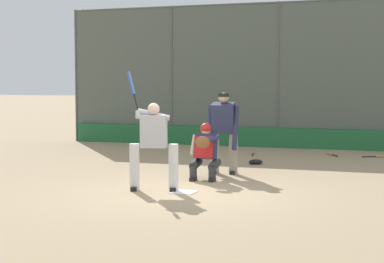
{
  "coord_description": "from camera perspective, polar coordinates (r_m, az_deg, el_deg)",
  "views": [
    {
      "loc": [
        -3.93,
        10.99,
        2.01
      ],
      "look_at": [
        0.18,
        -1.0,
        1.05
      ],
      "focal_mm": 60.0,
      "sensor_mm": 36.0,
      "label": 1
    }
  ],
  "objects": [
    {
      "name": "spare_bat_near_backstop",
      "position": [
        18.08,
        16.5,
        -2.12
      ],
      "size": [
        0.78,
        0.55,
        0.07
      ],
      "rotation": [
        0.0,
        0.0,
        3.73
      ],
      "color": "black",
      "rests_on": "ground_plane"
    },
    {
      "name": "fielding_glove_on_dirt",
      "position": [
        15.97,
        5.66,
        -2.7
      ],
      "size": [
        0.34,
        0.26,
        0.12
      ],
      "color": "black",
      "rests_on": "ground_plane"
    },
    {
      "name": "batter_at_plate",
      "position": [
        11.94,
        -3.46,
        -1.03
      ],
      "size": [
        1.13,
        0.57,
        2.23
      ],
      "rotation": [
        0.0,
        0.0,
        0.24
      ],
      "color": "silver",
      "rests_on": "ground_plane"
    },
    {
      "name": "padding_wall",
      "position": [
        20.11,
        7.56,
        -0.55
      ],
      "size": [
        13.86,
        0.18,
        0.62
      ],
      "primitive_type": "cube",
      "color": "#236638",
      "rests_on": "ground_plane"
    },
    {
      "name": "umpire_home",
      "position": [
        14.14,
        2.83,
        0.11
      ],
      "size": [
        0.73,
        0.46,
        1.8
      ],
      "rotation": [
        0.0,
        0.0,
        0.04
      ],
      "color": "gray",
      "rests_on": "ground_plane"
    },
    {
      "name": "spare_bat_by_padding",
      "position": [
        18.21,
        5.45,
        -1.91
      ],
      "size": [
        0.23,
        0.84,
        0.07
      ],
      "rotation": [
        0.0,
        0.0,
        4.92
      ],
      "color": "black",
      "rests_on": "ground_plane"
    },
    {
      "name": "home_plate_marker",
      "position": [
        11.84,
        -0.77,
        -5.41
      ],
      "size": [
        0.43,
        0.43,
        0.01
      ],
      "primitive_type": "cube",
      "color": "white",
      "rests_on": "ground_plane"
    },
    {
      "name": "backstop_fence",
      "position": [
        20.14,
        7.68,
        5.26
      ],
      "size": [
        14.22,
        0.08,
        4.51
      ],
      "color": "#515651",
      "rests_on": "ground_plane"
    },
    {
      "name": "catcher_behind_plate",
      "position": [
        13.28,
        1.15,
        -1.71
      ],
      "size": [
        0.63,
        0.73,
        1.18
      ],
      "rotation": [
        0.0,
        0.0,
        0.04
      ],
      "color": "#333333",
      "rests_on": "ground_plane"
    },
    {
      "name": "ground_plane",
      "position": [
        11.84,
        -0.77,
        -5.44
      ],
      "size": [
        160.0,
        160.0,
        0.0
      ],
      "primitive_type": "plane",
      "color": "tan"
    },
    {
      "name": "bleachers_beyond",
      "position": [
        22.8,
        12.21,
        0.66
      ],
      "size": [
        9.9,
        3.05,
        1.8
      ],
      "color": "slate",
      "rests_on": "ground_plane"
    },
    {
      "name": "spare_bat_third_base_side",
      "position": [
        18.3,
        12.2,
        -1.96
      ],
      "size": [
        0.42,
        0.79,
        0.07
      ],
      "rotation": [
        0.0,
        0.0,
        5.17
      ],
      "color": "black",
      "rests_on": "ground_plane"
    }
  ]
}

